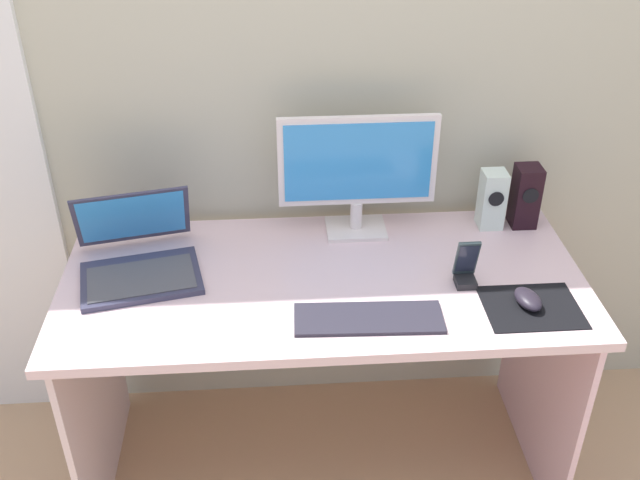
{
  "coord_description": "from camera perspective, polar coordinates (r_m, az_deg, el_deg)",
  "views": [
    {
      "loc": [
        -0.13,
        -1.67,
        1.93
      ],
      "look_at": [
        -0.01,
        -0.02,
        0.88
      ],
      "focal_mm": 41.38,
      "sensor_mm": 36.0,
      "label": 1
    }
  ],
  "objects": [
    {
      "name": "keyboard_external",
      "position": [
        1.9,
        3.78,
        -6.07
      ],
      "size": [
        0.38,
        0.14,
        0.01
      ],
      "primitive_type": "cube",
      "rotation": [
        0.0,
        0.0,
        -0.04
      ],
      "color": "#27242F",
      "rests_on": "desk"
    },
    {
      "name": "mousepad",
      "position": [
        2.01,
        16.03,
        -5.01
      ],
      "size": [
        0.25,
        0.2,
        0.0
      ],
      "primitive_type": "cube",
      "color": "black",
      "rests_on": "desk"
    },
    {
      "name": "speaker_near_monitor",
      "position": [
        2.29,
        13.15,
        3.09
      ],
      "size": [
        0.07,
        0.08,
        0.18
      ],
      "color": "silver",
      "rests_on": "desk"
    },
    {
      "name": "wall_back",
      "position": [
        2.17,
        -0.51,
        14.09
      ],
      "size": [
        6.0,
        0.04,
        2.5
      ],
      "primitive_type": "cube",
      "color": "#B4B199",
      "rests_on": "ground_plane"
    },
    {
      "name": "mouse",
      "position": [
        2.0,
        15.79,
        -4.43
      ],
      "size": [
        0.08,
        0.11,
        0.04
      ],
      "primitive_type": "ellipsoid",
      "rotation": [
        0.0,
        0.0,
        0.2
      ],
      "color": "black",
      "rests_on": "mousepad"
    },
    {
      "name": "monitor",
      "position": [
        2.16,
        2.93,
        5.44
      ],
      "size": [
        0.46,
        0.14,
        0.37
      ],
      "color": "silver",
      "rests_on": "desk"
    },
    {
      "name": "ground_plane",
      "position": [
        2.55,
        0.2,
        -16.74
      ],
      "size": [
        8.0,
        8.0,
        0.0
      ],
      "primitive_type": "plane",
      "color": "tan"
    },
    {
      "name": "phone_in_dock",
      "position": [
        2.03,
        11.23,
        -2.2
      ],
      "size": [
        0.06,
        0.06,
        0.14
      ],
      "color": "black",
      "rests_on": "desk"
    },
    {
      "name": "speaker_right",
      "position": [
        2.32,
        15.6,
        3.28
      ],
      "size": [
        0.07,
        0.08,
        0.2
      ],
      "color": "black",
      "rests_on": "desk"
    },
    {
      "name": "laptop",
      "position": [
        2.11,
        -13.88,
        -1.3
      ],
      "size": [
        0.38,
        0.38,
        0.21
      ],
      "color": "#323147",
      "rests_on": "desk"
    },
    {
      "name": "desk",
      "position": [
        2.14,
        0.23,
        -6.27
      ],
      "size": [
        1.45,
        0.66,
        0.75
      ],
      "color": "beige",
      "rests_on": "ground_plane"
    }
  ]
}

